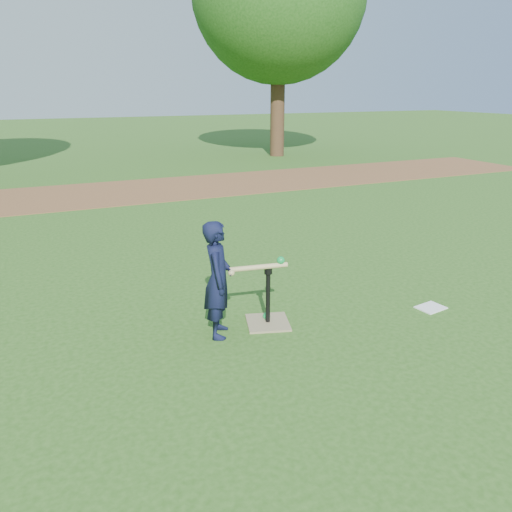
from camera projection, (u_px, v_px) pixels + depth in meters
name	position (u px, v px, depth m)	size (l,w,h in m)	color
ground	(231.00, 325.00, 5.16)	(80.00, 80.00, 0.00)	#285116
dirt_strip	(114.00, 193.00, 11.64)	(24.00, 3.00, 0.01)	brown
child	(218.00, 280.00, 4.78)	(0.42, 0.28, 1.16)	black
wiffle_ball_ground	(267.00, 316.00, 5.27)	(0.08, 0.08, 0.08)	#0D943D
clipboard	(431.00, 308.00, 5.55)	(0.30, 0.23, 0.01)	white
batting_tee	(268.00, 314.00, 5.15)	(0.54, 0.54, 0.61)	#91805C
swing_action	(260.00, 266.00, 4.91)	(0.63, 0.14, 0.12)	tan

